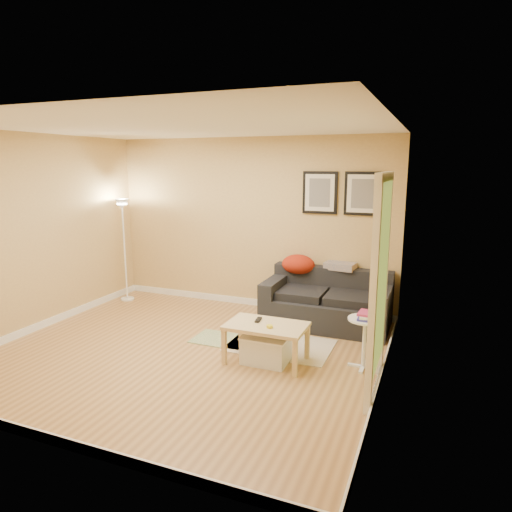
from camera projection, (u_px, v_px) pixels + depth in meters
name	position (u px, v px, depth m)	size (l,w,h in m)	color
floor	(187.00, 352.00, 5.40)	(4.50, 4.50, 0.00)	#B3864C
ceiling	(179.00, 126.00, 4.88)	(4.50, 4.50, 0.00)	white
wall_back	(251.00, 224.00, 6.95)	(4.50, 4.50, 0.00)	tan
wall_front	(42.00, 289.00, 3.32)	(4.50, 4.50, 0.00)	tan
wall_left	(35.00, 234.00, 5.96)	(4.00, 4.00, 0.00)	tan
wall_right	(388.00, 260.00, 4.31)	(4.00, 4.00, 0.00)	tan
baseboard_back	(251.00, 302.00, 7.19)	(4.50, 0.02, 0.10)	white
baseboard_front	(58.00, 441.00, 3.58)	(4.50, 0.02, 0.10)	white
baseboard_left	(45.00, 324.00, 6.21)	(0.02, 4.00, 0.10)	white
baseboard_right	(380.00, 381.00, 4.57)	(0.02, 4.00, 0.10)	white
sofa	(327.00, 299.00, 6.23)	(1.70, 0.90, 0.75)	black
red_throw	(298.00, 264.00, 6.57)	(0.48, 0.36, 0.28)	#A4320F
plaid_throw	(340.00, 266.00, 6.42)	(0.42, 0.26, 0.10)	tan
framed_print_left	(320.00, 193.00, 6.44)	(0.50, 0.04, 0.60)	black
framed_print_right	(363.00, 194.00, 6.22)	(0.50, 0.04, 0.60)	black
area_rug	(280.00, 345.00, 5.57)	(1.25, 0.85, 0.01)	beige
green_runner	(221.00, 339.00, 5.77)	(0.70, 0.50, 0.01)	#668C4C
coffee_table	(266.00, 343.00, 5.09)	(0.89, 0.54, 0.45)	#DDC287
remote_control	(258.00, 320.00, 5.16)	(0.05, 0.16, 0.02)	black
tape_roll	(270.00, 327.00, 4.93)	(0.07, 0.07, 0.03)	yellow
storage_bin	(266.00, 349.00, 5.08)	(0.52, 0.38, 0.32)	white
side_table	(364.00, 343.00, 4.92)	(0.37, 0.37, 0.57)	white
book_stack	(367.00, 315.00, 4.84)	(0.18, 0.24, 0.08)	#3A35A0
floor_lamp	(125.00, 253.00, 7.32)	(0.22, 0.22, 1.67)	white
doorway	(379.00, 291.00, 4.25)	(0.12, 1.01, 2.13)	white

